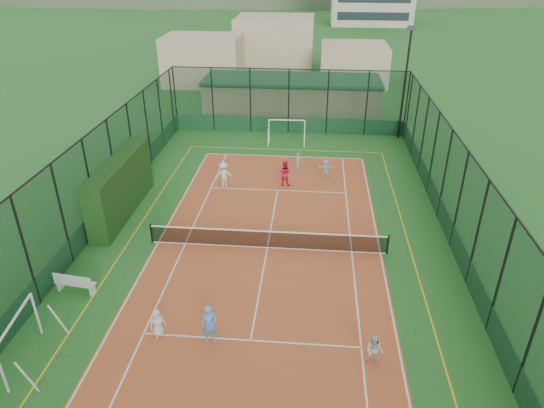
% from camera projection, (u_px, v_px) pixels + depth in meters
% --- Properties ---
extents(ground, '(300.00, 300.00, 0.00)m').
position_uv_depth(ground, '(267.00, 248.00, 23.81)').
color(ground, '#206022').
rests_on(ground, ground).
extents(court_slab, '(11.17, 23.97, 0.01)m').
position_uv_depth(court_slab, '(267.00, 248.00, 23.81)').
color(court_slab, '#AA5325').
rests_on(court_slab, ground).
extents(tennis_net, '(11.67, 0.12, 1.06)m').
position_uv_depth(tennis_net, '(267.00, 239.00, 23.57)').
color(tennis_net, black).
rests_on(tennis_net, ground).
extents(perimeter_fence, '(18.12, 34.12, 5.00)m').
position_uv_depth(perimeter_fence, '(267.00, 203.00, 22.65)').
color(perimeter_fence, black).
rests_on(perimeter_fence, ground).
extents(floodlight_ne, '(0.60, 0.26, 8.25)m').
position_uv_depth(floodlight_ne, '(405.00, 84.00, 35.82)').
color(floodlight_ne, black).
rests_on(floodlight_ne, ground).
extents(clubhouse, '(15.20, 7.20, 3.15)m').
position_uv_depth(clubhouse, '(292.00, 96.00, 42.45)').
color(clubhouse, tan).
rests_on(clubhouse, ground).
extents(hedge_left, '(1.07, 7.11, 3.11)m').
position_uv_depth(hedge_left, '(121.00, 187.00, 26.35)').
color(hedge_left, black).
rests_on(hedge_left, ground).
extents(white_bench, '(1.81, 0.72, 0.99)m').
position_uv_depth(white_bench, '(75.00, 282.00, 20.55)').
color(white_bench, white).
rests_on(white_bench, ground).
extents(futsal_goal_near, '(2.97, 1.18, 1.87)m').
position_uv_depth(futsal_goal_near, '(20.00, 340.00, 16.89)').
color(futsal_goal_near, white).
rests_on(futsal_goal_near, ground).
extents(futsal_goal_far, '(2.78, 0.88, 1.78)m').
position_uv_depth(futsal_goal_far, '(287.00, 132.00, 36.26)').
color(futsal_goal_far, white).
rests_on(futsal_goal_far, ground).
extents(child_near_left, '(0.69, 0.64, 1.19)m').
position_uv_depth(child_near_left, '(158.00, 323.00, 18.16)').
color(child_near_left, silver).
rests_on(child_near_left, court_slab).
extents(child_near_mid, '(0.66, 0.52, 1.59)m').
position_uv_depth(child_near_mid, '(210.00, 324.00, 17.80)').
color(child_near_mid, '#50A0E4').
rests_on(child_near_mid, court_slab).
extents(child_near_right, '(0.77, 0.69, 1.30)m').
position_uv_depth(child_near_right, '(374.00, 350.00, 16.84)').
color(child_near_right, silver).
rests_on(child_near_right, court_slab).
extents(child_far_left, '(1.15, 0.89, 1.57)m').
position_uv_depth(child_far_left, '(224.00, 174.00, 29.62)').
color(child_far_left, silver).
rests_on(child_far_left, court_slab).
extents(child_far_right, '(0.75, 0.56, 1.18)m').
position_uv_depth(child_far_right, '(298.00, 161.00, 31.96)').
color(child_far_right, silver).
rests_on(child_far_right, court_slab).
extents(child_far_back, '(1.15, 0.38, 1.23)m').
position_uv_depth(child_far_back, '(326.00, 169.00, 30.82)').
color(child_far_back, silver).
rests_on(child_far_back, court_slab).
extents(coach, '(0.88, 0.74, 1.60)m').
position_uv_depth(coach, '(285.00, 173.00, 29.73)').
color(coach, red).
rests_on(coach, court_slab).
extents(tennis_balls, '(5.09, 0.74, 0.07)m').
position_uv_depth(tennis_balls, '(260.00, 233.00, 24.96)').
color(tennis_balls, '#CCE033').
rests_on(tennis_balls, court_slab).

